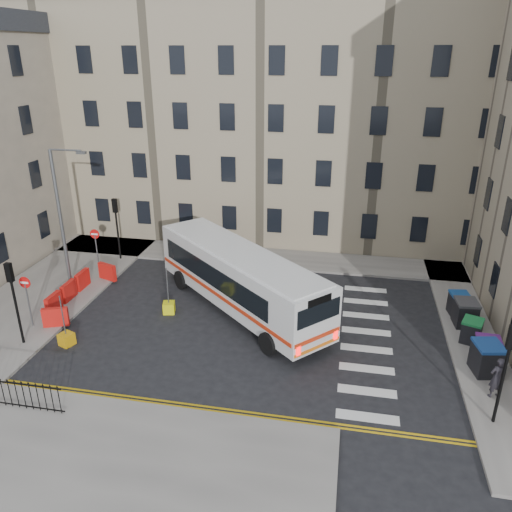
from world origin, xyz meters
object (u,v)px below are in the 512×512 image
(wheelie_bin_c, at_px, (472,331))
(bus, at_px, (239,277))
(streetlamp, at_px, (61,218))
(wheelie_bin_d, at_px, (465,313))
(pedestrian, at_px, (497,378))
(bollard_yellow, at_px, (169,308))
(bollard_chevron, at_px, (67,339))
(wheelie_bin_b, at_px, (487,352))
(wheelie_bin_e, at_px, (459,304))
(wheelie_bin_a, at_px, (487,358))

(wheelie_bin_c, bearing_deg, bus, -165.10)
(streetlamp, distance_m, wheelie_bin_d, 22.10)
(pedestrian, bearing_deg, wheelie_bin_c, -106.40)
(bus, bearing_deg, wheelie_bin_c, -53.24)
(bollard_yellow, relative_size, bollard_chevron, 1.00)
(streetlamp, xyz_separation_m, wheelie_bin_c, (21.83, -1.78, -3.62))
(wheelie_bin_d, xyz_separation_m, pedestrian, (0.13, -5.73, 0.22))
(wheelie_bin_b, relative_size, wheelie_bin_d, 0.96)
(wheelie_bin_e, relative_size, bollard_yellow, 1.99)
(wheelie_bin_a, distance_m, wheelie_bin_c, 2.51)
(bollard_chevron, bearing_deg, wheelie_bin_d, 15.87)
(streetlamp, bearing_deg, wheelie_bin_d, -0.58)
(bus, bearing_deg, wheelie_bin_d, -45.52)
(bus, height_order, wheelie_bin_d, bus)
(wheelie_bin_b, xyz_separation_m, wheelie_bin_c, (-0.27, 1.95, -0.08))
(wheelie_bin_c, xyz_separation_m, bollard_chevron, (-18.83, -3.79, -0.42))
(bus, height_order, wheelie_bin_b, bus)
(wheelie_bin_d, bearing_deg, bollard_yellow, -179.15)
(wheelie_bin_e, xyz_separation_m, bollard_chevron, (-18.70, -6.42, -0.45))
(wheelie_bin_b, bearing_deg, streetlamp, 173.08)
(wheelie_bin_b, distance_m, wheelie_bin_d, 3.52)
(wheelie_bin_b, bearing_deg, wheelie_bin_a, -103.23)
(wheelie_bin_c, bearing_deg, streetlamp, -163.59)
(wheelie_bin_c, height_order, wheelie_bin_d, wheelie_bin_d)
(streetlamp, xyz_separation_m, pedestrian, (21.95, -5.95, -3.29))
(wheelie_bin_c, height_order, wheelie_bin_e, wheelie_bin_e)
(streetlamp, xyz_separation_m, bollard_chevron, (3.00, -5.57, -4.04))
(wheelie_bin_a, xyz_separation_m, wheelie_bin_e, (-0.25, 5.13, -0.10))
(wheelie_bin_e, height_order, pedestrian, pedestrian)
(wheelie_bin_a, bearing_deg, bollard_chevron, 173.26)
(pedestrian, bearing_deg, wheelie_bin_a, -108.09)
(wheelie_bin_c, relative_size, wheelie_bin_e, 1.06)
(wheelie_bin_a, bearing_deg, pedestrian, -100.74)
(wheelie_bin_c, bearing_deg, wheelie_bin_d, 111.58)
(wheelie_bin_d, bearing_deg, wheelie_bin_a, -92.69)
(wheelie_bin_c, relative_size, bollard_chevron, 2.11)
(wheelie_bin_c, xyz_separation_m, wheelie_bin_e, (-0.14, 2.63, 0.03))
(bus, height_order, wheelie_bin_c, bus)
(wheelie_bin_e, bearing_deg, wheelie_bin_c, -95.33)
(wheelie_bin_e, bearing_deg, streetlamp, 173.96)
(streetlamp, distance_m, bus, 10.59)
(streetlamp, distance_m, bollard_yellow, 7.98)
(wheelie_bin_e, relative_size, bollard_chevron, 1.99)
(streetlamp, bearing_deg, wheelie_bin_c, -4.66)
(wheelie_bin_b, height_order, pedestrian, pedestrian)
(streetlamp, height_order, wheelie_bin_e, streetlamp)
(wheelie_bin_a, relative_size, wheelie_bin_d, 1.08)
(wheelie_bin_c, distance_m, wheelie_bin_d, 1.56)
(pedestrian, xyz_separation_m, bollard_chevron, (-18.95, 0.38, -0.74))
(streetlamp, xyz_separation_m, wheelie_bin_a, (21.95, -4.28, -3.49))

